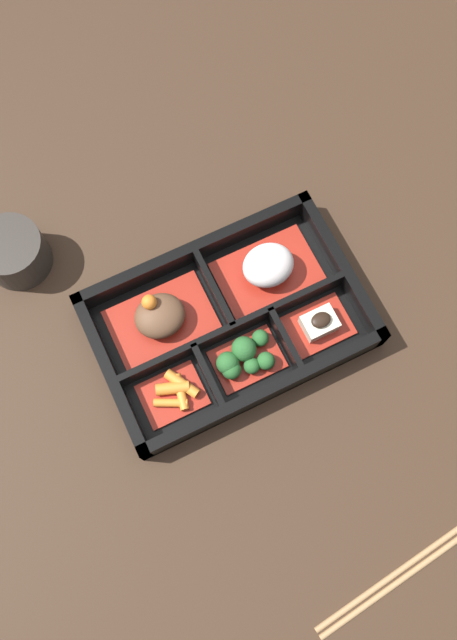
% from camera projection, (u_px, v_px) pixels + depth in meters
% --- Properties ---
extents(ground_plane, '(3.00, 3.00, 0.00)m').
position_uv_depth(ground_plane, '(228.00, 326.00, 0.82)').
color(ground_plane, '#382619').
extents(bento_base, '(0.34, 0.22, 0.01)m').
position_uv_depth(bento_base, '(228.00, 324.00, 0.81)').
color(bento_base, black).
rests_on(bento_base, ground_plane).
extents(bento_rim, '(0.34, 0.22, 0.05)m').
position_uv_depth(bento_rim, '(230.00, 323.00, 0.79)').
color(bento_rim, black).
rests_on(bento_rim, ground_plane).
extents(bowl_stew, '(0.13, 0.09, 0.05)m').
position_uv_depth(bowl_stew, '(160.00, 317.00, 0.79)').
color(bowl_stew, maroon).
rests_on(bowl_stew, bento_base).
extents(bowl_rice, '(0.13, 0.09, 0.05)m').
position_uv_depth(bowl_rice, '(268.00, 267.00, 0.81)').
color(bowl_rice, maroon).
rests_on(bowl_rice, bento_base).
extents(bowl_carrots, '(0.08, 0.06, 0.02)m').
position_uv_depth(bowl_carrots, '(175.00, 392.00, 0.77)').
color(bowl_carrots, maroon).
rests_on(bowl_carrots, bento_base).
extents(bowl_greens, '(0.09, 0.06, 0.04)m').
position_uv_depth(bowl_greens, '(243.00, 358.00, 0.78)').
color(bowl_greens, maroon).
rests_on(bowl_greens, bento_base).
extents(bowl_tofu, '(0.08, 0.06, 0.03)m').
position_uv_depth(bowl_tofu, '(319.00, 324.00, 0.79)').
color(bowl_tofu, maroon).
rests_on(bowl_tofu, bento_base).
extents(tea_cup, '(0.09, 0.09, 0.06)m').
position_uv_depth(tea_cup, '(14.00, 252.00, 0.81)').
color(tea_cup, '#2D2823').
rests_on(tea_cup, ground_plane).
extents(chopsticks, '(0.24, 0.04, 0.01)m').
position_uv_depth(chopsticks, '(402.00, 575.00, 0.72)').
color(chopsticks, '#A87F51').
rests_on(chopsticks, ground_plane).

